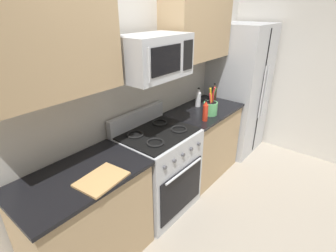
{
  "coord_description": "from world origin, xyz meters",
  "views": [
    {
      "loc": [
        -1.73,
        -0.86,
        2.08
      ],
      "look_at": [
        0.01,
        0.56,
        1.03
      ],
      "focal_mm": 27.61,
      "sensor_mm": 36.0,
      "label": 1
    }
  ],
  "objects": [
    {
      "name": "upper_cabinets_right",
      "position": [
        0.89,
        0.85,
        1.88
      ],
      "size": [
        0.98,
        0.34,
        0.76
      ],
      "color": "tan"
    },
    {
      "name": "upper_cabinets_left",
      "position": [
        -0.91,
        0.85,
        1.88
      ],
      "size": [
        1.01,
        0.34,
        0.76
      ],
      "color": "tan"
    },
    {
      "name": "bottle_vinegar",
      "position": [
        0.92,
        0.8,
        1.02
      ],
      "size": [
        0.07,
        0.07,
        0.24
      ],
      "color": "silver",
      "rests_on": "counter_right"
    },
    {
      "name": "bottle_hot_sauce",
      "position": [
        0.59,
        0.49,
        1.02
      ],
      "size": [
        0.06,
        0.06,
        0.25
      ],
      "color": "red",
      "rests_on": "counter_right"
    },
    {
      "name": "utensil_crock",
      "position": [
        0.78,
        0.54,
        1.0
      ],
      "size": [
        0.16,
        0.16,
        0.35
      ],
      "color": "#59AD66",
      "rests_on": "counter_right"
    },
    {
      "name": "counter_right",
      "position": [
        0.88,
        0.68,
        0.46
      ],
      "size": [
        0.99,
        0.63,
        0.91
      ],
      "color": "tan",
      "rests_on": "ground"
    },
    {
      "name": "ground_plane",
      "position": [
        0.0,
        0.0,
        0.0
      ],
      "size": [
        16.0,
        16.0,
        0.0
      ],
      "primitive_type": "plane",
      "color": "gray"
    },
    {
      "name": "wall_back",
      "position": [
        0.0,
        1.07,
        1.3
      ],
      "size": [
        8.0,
        0.1,
        2.6
      ],
      "primitive_type": "cube",
      "color": "beige",
      "rests_on": "ground"
    },
    {
      "name": "microwave",
      "position": [
        -0.0,
        0.71,
        1.67
      ],
      "size": [
        0.68,
        0.44,
        0.38
      ],
      "color": "#B2B5BA"
    },
    {
      "name": "counter_left",
      "position": [
        -0.9,
        0.68,
        0.46
      ],
      "size": [
        1.02,
        0.63,
        0.91
      ],
      "color": "tan",
      "rests_on": "ground"
    },
    {
      "name": "bottle_soy",
      "position": [
        1.27,
        0.77,
        1.02
      ],
      "size": [
        0.07,
        0.07,
        0.23
      ],
      "color": "#382314",
      "rests_on": "counter_right"
    },
    {
      "name": "cutting_board",
      "position": [
        -0.83,
        0.5,
        0.92
      ],
      "size": [
        0.38,
        0.3,
        0.02
      ],
      "primitive_type": "cube",
      "rotation": [
        0.0,
        0.0,
        0.11
      ],
      "color": "tan",
      "rests_on": "counter_left"
    },
    {
      "name": "refrigerator",
      "position": [
        1.8,
        0.67,
        0.93
      ],
      "size": [
        0.8,
        0.74,
        1.87
      ],
      "color": "#B2B5BA",
      "rests_on": "ground"
    },
    {
      "name": "range_oven",
      "position": [
        -0.0,
        0.69,
        0.47
      ],
      "size": [
        0.76,
        0.67,
        1.09
      ],
      "color": "#B2B5BA",
      "rests_on": "ground"
    },
    {
      "name": "wall_right",
      "position": [
        2.3,
        0.0,
        1.3
      ],
      "size": [
        0.1,
        8.0,
        2.6
      ],
      "primitive_type": "cube",
      "color": "beige",
      "rests_on": "ground"
    }
  ]
}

